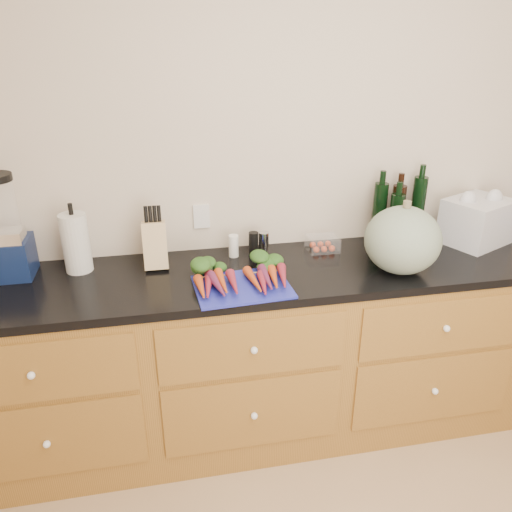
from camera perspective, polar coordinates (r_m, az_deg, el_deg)
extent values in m
cube|color=beige|center=(2.60, 6.95, 9.32)|extent=(4.10, 0.05, 2.60)
cube|color=brown|center=(2.68, 8.13, -10.43)|extent=(3.60, 0.60, 0.90)
cube|color=brown|center=(2.23, -24.24, -12.11)|extent=(0.82, 0.01, 0.28)
sphere|color=white|center=(2.22, -24.32, -12.35)|extent=(0.03, 0.03, 0.03)
cube|color=brown|center=(2.45, -22.74, -18.97)|extent=(0.82, 0.01, 0.38)
sphere|color=white|center=(2.44, -22.80, -19.22)|extent=(0.03, 0.03, 0.03)
cube|color=brown|center=(2.18, -0.30, -10.49)|extent=(0.82, 0.01, 0.28)
sphere|color=white|center=(2.17, -0.22, -10.73)|extent=(0.03, 0.03, 0.03)
cube|color=brown|center=(2.40, -0.28, -17.56)|extent=(0.82, 0.01, 0.38)
sphere|color=white|center=(2.39, -0.20, -17.81)|extent=(0.03, 0.03, 0.03)
cube|color=brown|center=(2.48, 20.77, -7.57)|extent=(0.82, 0.01, 0.28)
sphere|color=white|center=(2.47, 20.96, -7.75)|extent=(0.03, 0.03, 0.03)
cube|color=brown|center=(2.68, 19.62, -14.15)|extent=(0.82, 0.01, 0.38)
sphere|color=white|center=(2.67, 19.79, -14.34)|extent=(0.03, 0.03, 0.03)
cube|color=black|center=(2.44, 8.77, -1.32)|extent=(3.64, 0.62, 0.04)
cube|color=#2028A7|center=(2.18, -1.58, -3.53)|extent=(0.43, 0.33, 0.01)
cone|color=#C94617|center=(2.13, -6.27, -3.55)|extent=(0.04, 0.21, 0.04)
cone|color=maroon|center=(2.14, -5.39, -3.47)|extent=(0.04, 0.21, 0.04)
cone|color=#661F45|center=(2.14, -4.51, -3.40)|extent=(0.04, 0.21, 0.04)
cone|color=#C94617|center=(2.14, -3.63, -3.32)|extent=(0.04, 0.21, 0.04)
cone|color=maroon|center=(2.15, -2.75, -3.25)|extent=(0.04, 0.21, 0.04)
ellipsoid|color=#1D4918|center=(2.27, -4.98, -1.41)|extent=(0.21, 0.12, 0.06)
cone|color=#C94617|center=(2.16, -0.26, -3.03)|extent=(0.04, 0.21, 0.04)
cone|color=maroon|center=(2.17, 0.60, -2.96)|extent=(0.04, 0.21, 0.04)
cone|color=#661F45|center=(2.17, 1.46, -2.88)|extent=(0.04, 0.21, 0.04)
cone|color=#C94617|center=(2.18, 2.31, -2.80)|extent=(0.04, 0.21, 0.04)
cone|color=maroon|center=(2.19, 3.15, -2.72)|extent=(0.04, 0.21, 0.04)
ellipsoid|color=#1D4918|center=(2.30, 0.64, -0.95)|extent=(0.21, 0.12, 0.06)
ellipsoid|color=slate|center=(2.37, 16.40, 1.76)|extent=(0.35, 0.35, 0.31)
cube|color=#0E1B43|center=(2.51, -26.24, -0.19)|extent=(0.19, 0.19, 0.18)
cube|color=silver|center=(2.44, -26.91, 1.98)|extent=(0.17, 0.11, 0.06)
cylinder|color=white|center=(2.44, -27.24, 4.80)|extent=(0.14, 0.14, 0.24)
cylinder|color=silver|center=(2.43, -19.88, 1.41)|extent=(0.12, 0.12, 0.28)
cube|color=tan|center=(2.39, -11.46, 1.27)|extent=(0.11, 0.11, 0.22)
cylinder|color=white|center=(2.47, -2.58, 1.16)|extent=(0.05, 0.05, 0.11)
cylinder|color=black|center=(2.48, -0.29, 1.42)|extent=(0.05, 0.05, 0.12)
cylinder|color=silver|center=(2.49, 0.89, 1.47)|extent=(0.05, 0.05, 0.12)
cube|color=white|center=(2.57, 7.60, 1.42)|extent=(0.15, 0.12, 0.07)
cylinder|color=black|center=(2.68, 13.88, 4.76)|extent=(0.07, 0.07, 0.32)
cylinder|color=black|center=(2.74, 15.82, 4.72)|extent=(0.07, 0.07, 0.30)
cylinder|color=black|center=(2.77, 17.96, 5.15)|extent=(0.07, 0.07, 0.34)
cylinder|color=black|center=(2.66, 15.65, 3.92)|extent=(0.07, 0.07, 0.28)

